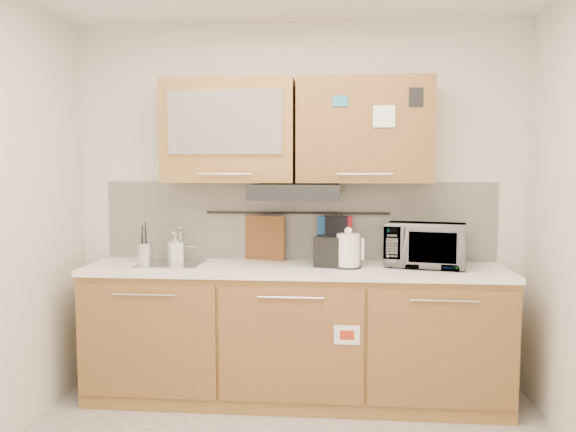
# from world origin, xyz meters

# --- Properties ---
(wall_back) EXTENTS (3.20, 0.00, 3.20)m
(wall_back) POSITION_xyz_m (0.00, 1.50, 1.30)
(wall_back) COLOR silver
(wall_back) RESTS_ON ground
(base_cabinet) EXTENTS (2.80, 0.64, 0.88)m
(base_cabinet) POSITION_xyz_m (0.00, 1.19, 0.41)
(base_cabinet) COLOR #AE7C3D
(base_cabinet) RESTS_ON floor
(countertop) EXTENTS (2.82, 0.62, 0.04)m
(countertop) POSITION_xyz_m (0.00, 1.19, 0.90)
(countertop) COLOR white
(countertop) RESTS_ON base_cabinet
(backsplash) EXTENTS (2.80, 0.02, 0.56)m
(backsplash) POSITION_xyz_m (0.00, 1.49, 1.20)
(backsplash) COLOR silver
(backsplash) RESTS_ON countertop
(upper_cabinets) EXTENTS (1.82, 0.37, 0.70)m
(upper_cabinets) POSITION_xyz_m (-0.00, 1.32, 1.83)
(upper_cabinets) COLOR #AE7C3D
(upper_cabinets) RESTS_ON wall_back
(range_hood) EXTENTS (0.60, 0.46, 0.10)m
(range_hood) POSITION_xyz_m (0.00, 1.25, 1.42)
(range_hood) COLOR black
(range_hood) RESTS_ON upper_cabinets
(sink) EXTENTS (0.42, 0.40, 0.26)m
(sink) POSITION_xyz_m (-0.85, 1.21, 0.92)
(sink) COLOR silver
(sink) RESTS_ON countertop
(utensil_rail) EXTENTS (1.30, 0.02, 0.02)m
(utensil_rail) POSITION_xyz_m (0.00, 1.45, 1.26)
(utensil_rail) COLOR black
(utensil_rail) RESTS_ON backsplash
(utensil_crock) EXTENTS (0.13, 0.13, 0.28)m
(utensil_crock) POSITION_xyz_m (-1.05, 1.24, 0.99)
(utensil_crock) COLOR silver
(utensil_crock) RESTS_ON countertop
(kettle) EXTENTS (0.21, 0.20, 0.27)m
(kettle) POSITION_xyz_m (0.36, 1.16, 1.03)
(kettle) COLOR white
(kettle) RESTS_ON countertop
(toaster) EXTENTS (0.30, 0.21, 0.20)m
(toaster) POSITION_xyz_m (0.28, 1.20, 1.02)
(toaster) COLOR black
(toaster) RESTS_ON countertop
(microwave) EXTENTS (0.58, 0.45, 0.29)m
(microwave) POSITION_xyz_m (0.88, 1.26, 1.06)
(microwave) COLOR #999999
(microwave) RESTS_ON countertop
(soap_bottle) EXTENTS (0.13, 0.13, 0.20)m
(soap_bottle) POSITION_xyz_m (-0.86, 1.32, 1.02)
(soap_bottle) COLOR #999999
(soap_bottle) RESTS_ON countertop
(cutting_board) EXTENTS (0.30, 0.11, 0.37)m
(cutting_board) POSITION_xyz_m (-0.23, 1.44, 1.05)
(cutting_board) COLOR brown
(cutting_board) RESTS_ON utensil_rail
(oven_mitt) EXTENTS (0.12, 0.04, 0.19)m
(oven_mitt) POSITION_xyz_m (0.20, 1.44, 1.14)
(oven_mitt) COLOR #215299
(oven_mitt) RESTS_ON utensil_rail
(dark_pouch) EXTENTS (0.16, 0.06, 0.25)m
(dark_pouch) POSITION_xyz_m (0.28, 1.44, 1.12)
(dark_pouch) COLOR black
(dark_pouch) RESTS_ON utensil_rail
(pot_holder) EXTENTS (0.15, 0.03, 0.18)m
(pot_holder) POSITION_xyz_m (0.32, 1.44, 1.15)
(pot_holder) COLOR #AA1622
(pot_holder) RESTS_ON utensil_rail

